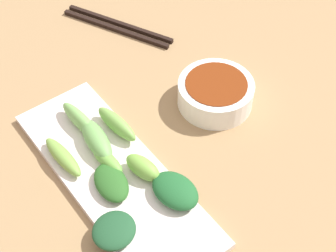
{
  "coord_description": "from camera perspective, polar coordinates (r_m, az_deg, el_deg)",
  "views": [
    {
      "loc": [
        0.27,
        0.41,
        0.65
      ],
      "look_at": [
        -0.03,
        0.01,
        0.05
      ],
      "focal_mm": 54.57,
      "sensor_mm": 36.0,
      "label": 1
    }
  ],
  "objects": [
    {
      "name": "tabletop",
      "position": [
        0.81,
        -2.13,
        -2.7
      ],
      "size": [
        2.1,
        2.1,
        0.02
      ],
      "primitive_type": "cube",
      "color": "#987850",
      "rests_on": "ground"
    },
    {
      "name": "sauce_bowl",
      "position": [
        0.85,
        5.33,
        3.74
      ],
      "size": [
        0.13,
        0.13,
        0.05
      ],
      "color": "white",
      "rests_on": "tabletop"
    },
    {
      "name": "serving_plate",
      "position": [
        0.76,
        -5.95,
        -5.63
      ],
      "size": [
        0.13,
        0.38,
        0.01
      ],
      "primitive_type": "cube",
      "color": "silver",
      "rests_on": "tabletop"
    },
    {
      "name": "broccoli_leafy_0",
      "position": [
        0.7,
        -6.05,
        -11.52
      ],
      "size": [
        0.08,
        0.08,
        0.02
      ],
      "primitive_type": "ellipsoid",
      "rotation": [
        0.0,
        0.0,
        0.35
      ],
      "color": "#1E4C2B",
      "rests_on": "serving_plate"
    },
    {
      "name": "broccoli_leafy_1",
      "position": [
        0.72,
        0.81,
        -7.23
      ],
      "size": [
        0.06,
        0.08,
        0.03
      ],
      "primitive_type": "ellipsoid",
      "rotation": [
        0.0,
        0.0,
        0.16
      ],
      "color": "#1D5A2A",
      "rests_on": "serving_plate"
    },
    {
      "name": "broccoli_stalk_2",
      "position": [
        0.77,
        -11.65,
        -3.4
      ],
      "size": [
        0.03,
        0.09,
        0.02
      ],
      "primitive_type": "ellipsoid",
      "rotation": [
        0.0,
        0.0,
        0.05
      ],
      "color": "#76A745",
      "rests_on": "serving_plate"
    },
    {
      "name": "broccoli_stalk_3",
      "position": [
        0.78,
        -7.98,
        -1.55
      ],
      "size": [
        0.04,
        0.09,
        0.03
      ],
      "primitive_type": "ellipsoid",
      "rotation": [
        0.0,
        0.0,
        -0.14
      ],
      "color": "#69A453",
      "rests_on": "serving_plate"
    },
    {
      "name": "broccoli_stalk_4",
      "position": [
        0.76,
        -6.93,
        -3.65
      ],
      "size": [
        0.03,
        0.07,
        0.02
      ],
      "primitive_type": "ellipsoid",
      "rotation": [
        0.0,
        0.0,
        0.11
      ],
      "color": "#6AAB44",
      "rests_on": "serving_plate"
    },
    {
      "name": "broccoli_stalk_5",
      "position": [
        0.8,
        -5.75,
        0.23
      ],
      "size": [
        0.03,
        0.09,
        0.03
      ],
      "primitive_type": "ellipsoid",
      "rotation": [
        0.0,
        0.0,
        0.11
      ],
      "color": "#75AC4C",
      "rests_on": "serving_plate"
    },
    {
      "name": "broccoli_leafy_6",
      "position": [
        0.73,
        -6.36,
        -6.32
      ],
      "size": [
        0.06,
        0.08,
        0.02
      ],
      "primitive_type": "ellipsoid",
      "rotation": [
        0.0,
        0.0,
        -0.16
      ],
      "color": "#295D22",
      "rests_on": "serving_plate"
    },
    {
      "name": "broccoli_stalk_7",
      "position": [
        0.81,
        -9.75,
        0.61
      ],
      "size": [
        0.03,
        0.09,
        0.03
      ],
      "primitive_type": "ellipsoid",
      "rotation": [
        0.0,
        0.0,
        0.07
      ],
      "color": "#73AD58",
      "rests_on": "serving_plate"
    },
    {
      "name": "broccoli_stalk_8",
      "position": [
        0.74,
        -2.82,
        -4.66
      ],
      "size": [
        0.04,
        0.07,
        0.03
      ],
      "primitive_type": "ellipsoid",
      "rotation": [
        0.0,
        0.0,
        0.23
      ],
      "color": "#75B044",
      "rests_on": "serving_plate"
    },
    {
      "name": "chopsticks",
      "position": [
        1.01,
        -5.67,
        11.01
      ],
      "size": [
        0.12,
        0.22,
        0.01
      ],
      "rotation": [
        0.0,
        0.0,
        0.45
      ],
      "color": "black",
      "rests_on": "tabletop"
    }
  ]
}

